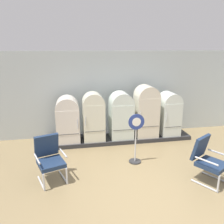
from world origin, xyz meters
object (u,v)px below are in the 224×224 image
Objects in this scene: refrigerator_1 at (94,115)px; armchair_left at (49,157)px; refrigerator_2 at (121,114)px; armchair_right at (207,158)px; refrigerator_4 at (169,112)px; refrigerator_3 at (146,110)px; sign_stand at (136,141)px; refrigerator_0 at (68,118)px.

refrigerator_1 reaches higher than armchair_left.
refrigerator_2 is 1.42× the size of armchair_right.
refrigerator_2 is at bearing -179.88° from refrigerator_4.
refrigerator_3 is 1.72m from sign_stand.
armchair_right is (-0.23, -2.60, -0.32)m from refrigerator_4.
refrigerator_2 reaches higher than armchair_left.
refrigerator_3 is at bearing 62.71° from sign_stand.
refrigerator_4 is 1.05× the size of sign_stand.
sign_stand is (-1.56, -1.49, -0.26)m from refrigerator_4.
armchair_right is 0.77× the size of sign_stand.
refrigerator_4 is at bearing 84.95° from armchair_right.
refrigerator_3 is at bearing -0.44° from refrigerator_0.
refrigerator_0 is 0.99× the size of refrigerator_4.
refrigerator_3 is at bearing 33.16° from armchair_left.
refrigerator_2 is at bearing 179.55° from refrigerator_3.
refrigerator_0 is at bearing 138.69° from sign_stand.
refrigerator_1 reaches higher than refrigerator_2.
armchair_right is (3.46, -0.70, 0.00)m from armchair_left.
refrigerator_0 is 2.29m from sign_stand.
sign_stand is at bearing -117.29° from refrigerator_3.
refrigerator_0 is 3.27m from refrigerator_4.
refrigerator_1 is 1.45× the size of armchair_left.
refrigerator_0 is at bearing 175.71° from refrigerator_1.
refrigerator_0 is 4.02m from armchair_right.
armchair_right is (2.26, -2.55, -0.36)m from refrigerator_1.
refrigerator_2 is (0.87, 0.05, -0.02)m from refrigerator_1.
refrigerator_1 is at bearing -4.29° from refrigerator_0.
refrigerator_1 is 0.90× the size of refrigerator_3.
refrigerator_2 is 1.10× the size of sign_stand.
armchair_left is (-2.07, -1.89, -0.35)m from refrigerator_2.
refrigerator_4 reaches higher than sign_stand.
refrigerator_3 is 0.81m from refrigerator_4.
refrigerator_1 is 3.43m from armchair_right.
sign_stand is (1.71, -1.50, -0.24)m from refrigerator_0.
refrigerator_0 is at bearing 77.77° from armchair_left.
refrigerator_4 is 1.36× the size of armchair_right.
refrigerator_2 is (1.66, -0.01, 0.05)m from refrigerator_0.
armchair_right is at bearing -40.59° from refrigerator_0.
refrigerator_4 is (3.27, -0.01, 0.02)m from refrigerator_0.
refrigerator_0 is at bearing 139.41° from armchair_right.
refrigerator_3 reaches higher than refrigerator_2.
refrigerator_3 is at bearing -179.29° from refrigerator_4.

